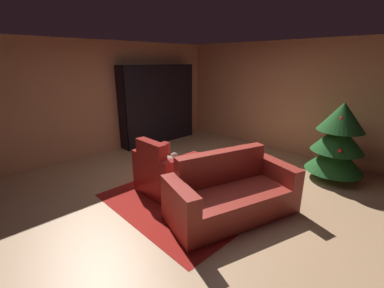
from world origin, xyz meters
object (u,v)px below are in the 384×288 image
Objects in this scene: armchair_red at (165,173)px; bottle_on_table at (208,168)px; coffee_table at (198,176)px; couch_red at (231,195)px; book_stack_on_table at (199,169)px; decorated_tree at (338,141)px; bookshelf_unit at (163,104)px.

armchair_red reaches higher than bottle_on_table.
armchair_red is 0.58m from coffee_table.
couch_red is 3.24× the size of coffee_table.
book_stack_on_table is 0.16× the size of decorated_tree.
coffee_table is 1.96× the size of bottle_on_table.
decorated_tree is at bearing 75.64° from couch_red.
bookshelf_unit is 3.44m from bottle_on_table.
armchair_red reaches higher than coffee_table.
couch_red is 1.39× the size of decorated_tree.
book_stack_on_table is (-0.69, 0.04, 0.17)m from couch_red.
coffee_table is 2.69× the size of book_stack_on_table.
bookshelf_unit is at bearing 152.06° from book_stack_on_table.
couch_red is at bearing -104.36° from decorated_tree.
bookshelf_unit is 9.38× the size of book_stack_on_table.
couch_red reaches higher than bottle_on_table.
decorated_tree reaches higher than bottle_on_table.
decorated_tree is at bearing 64.15° from bottle_on_table.
armchair_red reaches higher than book_stack_on_table.
bookshelf_unit is 3.95m from couch_red.
coffee_table is 0.24m from bottle_on_table.
coffee_table is (0.51, 0.28, 0.04)m from armchair_red.
couch_red is 0.71m from book_stack_on_table.
decorated_tree is at bearing 55.69° from armchair_red.
bookshelf_unit is 1.08× the size of couch_red.
book_stack_on_table is at bearing 32.74° from armchair_red.
armchair_red is 3.01× the size of bottle_on_table.
armchair_red is 0.48× the size of couch_red.
armchair_red is 1.54× the size of coffee_table.
decorated_tree is (0.59, 2.31, 0.44)m from couch_red.
coffee_table is 2.65m from decorated_tree.
armchair_red is at bearing -166.86° from couch_red.
bookshelf_unit is 2.27× the size of armchair_red.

